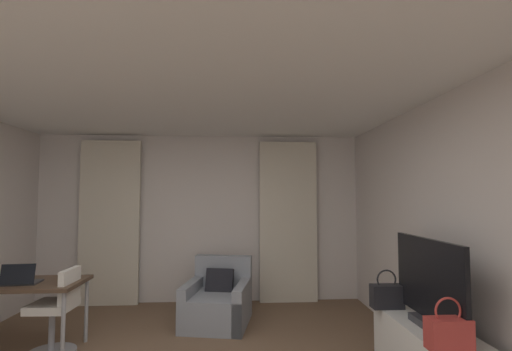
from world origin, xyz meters
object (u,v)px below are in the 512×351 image
at_px(tv_flatscreen, 429,284).
at_px(handbag_secondary, 449,333).
at_px(desk, 14,288).
at_px(desk_chair, 56,317).
at_px(armchair, 218,302).
at_px(handbag_primary, 387,295).
at_px(laptop, 21,280).

bearing_deg(tv_flatscreen, handbag_secondary, -104.59).
xyz_separation_m(desk, tv_flatscreen, (3.94, -0.99, 0.22)).
distance_m(desk, desk_chair, 0.55).
relative_size(armchair, handbag_primary, 2.71).
distance_m(desk, tv_flatscreen, 4.07).
xyz_separation_m(armchair, desk_chair, (-1.63, -0.83, 0.13)).
bearing_deg(handbag_primary, laptop, 173.91).
xyz_separation_m(armchair, desk, (-2.10, -0.76, 0.41)).
xyz_separation_m(armchair, handbag_primary, (1.70, -1.26, 0.41)).
xyz_separation_m(laptop, tv_flatscreen, (3.82, -0.88, 0.11)).
height_order(desk, laptop, laptop).
bearing_deg(desk, armchair, 20.04).
xyz_separation_m(handbag_primary, handbag_secondary, (0.03, -0.95, 0.00)).
height_order(handbag_primary, handbag_secondary, same).
xyz_separation_m(tv_flatscreen, handbag_primary, (-0.15, 0.49, -0.22)).
bearing_deg(desk_chair, armchair, 27.07).
height_order(laptop, handbag_secondary, laptop).
distance_m(tv_flatscreen, handbag_primary, 0.56).
distance_m(desk, handbag_secondary, 4.09).
relative_size(handbag_primary, handbag_secondary, 1.00).
bearing_deg(laptop, desk, 140.22).
height_order(desk, handbag_primary, handbag_primary).
relative_size(desk_chair, handbag_primary, 2.39).
relative_size(tv_flatscreen, handbag_primary, 2.77).
bearing_deg(laptop, tv_flatscreen, -13.05).
height_order(desk_chair, laptop, laptop).
bearing_deg(desk, desk_chair, -8.17).
distance_m(tv_flatscreen, handbag_secondary, 0.52).
bearing_deg(laptop, handbag_secondary, -19.92).
height_order(tv_flatscreen, handbag_secondary, tv_flatscreen).
bearing_deg(armchair, handbag_secondary, -51.95).
bearing_deg(desk_chair, handbag_secondary, -22.31).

